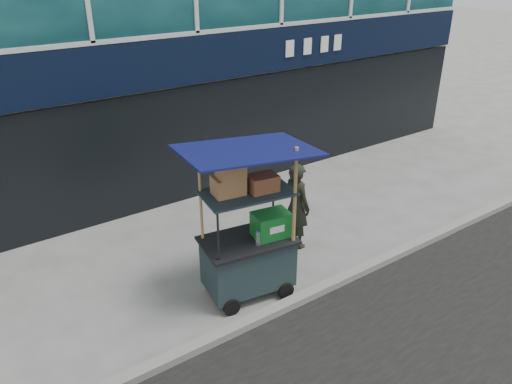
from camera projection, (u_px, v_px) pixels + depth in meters
ground at (324, 280)px, 8.06m from camera, size 80.00×80.00×0.00m
curb at (333, 283)px, 7.89m from camera, size 80.00×0.18×0.12m
vendor_cart at (249, 244)px, 7.43m from camera, size 2.00×1.55×2.47m
vendor_man at (297, 206)px, 8.71m from camera, size 0.43×0.61×1.57m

